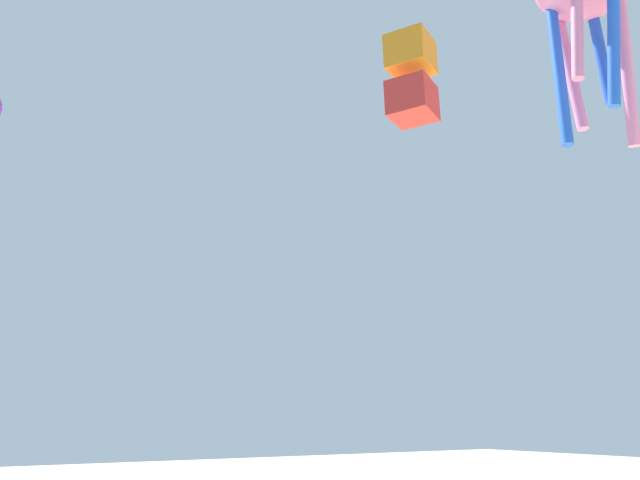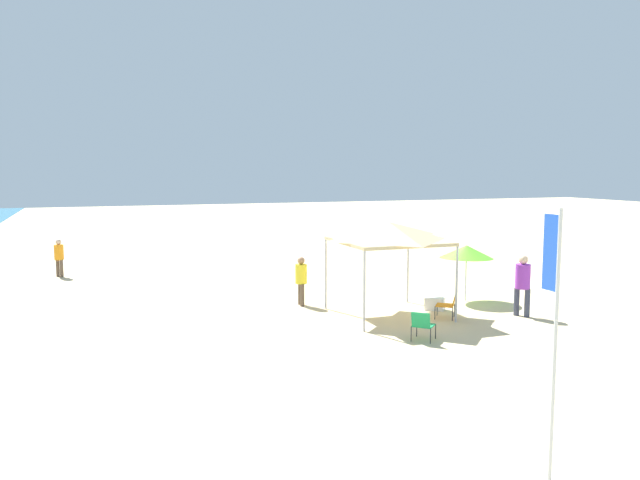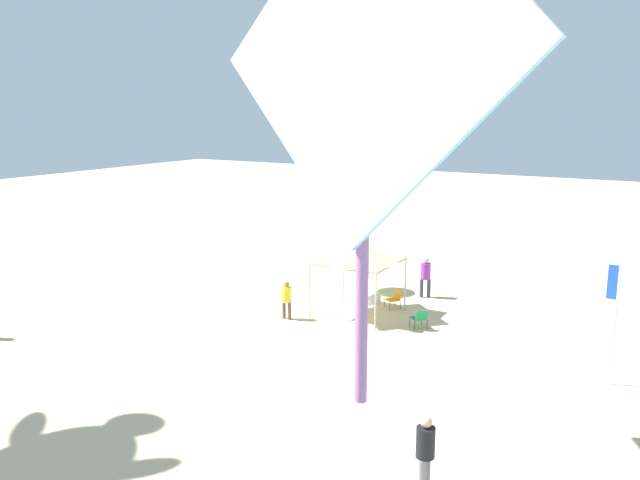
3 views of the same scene
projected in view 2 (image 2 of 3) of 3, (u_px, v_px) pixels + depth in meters
name	position (u px, v px, depth m)	size (l,w,h in m)	color
ground	(392.00, 308.00, 20.78)	(120.00, 120.00, 0.10)	beige
canopy_tent	(389.00, 233.00, 19.27)	(3.10, 3.06, 2.91)	#B7B7BC
beach_umbrella	(467.00, 252.00, 21.51)	(1.84, 1.84, 1.95)	silver
folding_chair_left_of_tent	(449.00, 303.00, 19.10)	(0.79, 0.81, 0.82)	black
folding_chair_facing_ocean	(422.00, 324.00, 16.59)	(0.81, 0.81, 0.82)	black
cooler_box	(435.00, 304.00, 20.29)	(0.72, 0.74, 0.40)	white
banner_flag	(554.00, 319.00, 9.02)	(0.36, 0.06, 4.00)	silver
person_by_tent	(523.00, 280.00, 19.32)	(0.47, 0.45, 1.90)	#33384C
person_watching_sky	(301.00, 277.00, 20.87)	(0.43, 0.39, 1.62)	brown
person_beachcomber	(59.00, 255.00, 26.35)	(0.38, 0.38, 1.59)	brown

